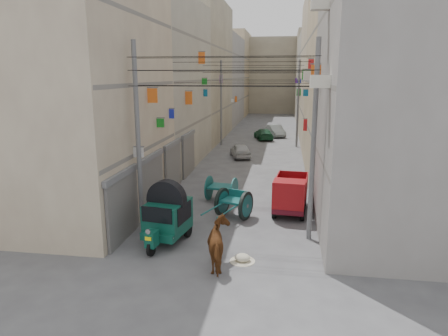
% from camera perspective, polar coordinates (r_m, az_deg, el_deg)
% --- Properties ---
extents(ground, '(140.00, 140.00, 0.00)m').
position_cam_1_polar(ground, '(12.08, -4.82, -20.11)').
color(ground, '#49494C').
rests_on(ground, ground).
extents(building_row_left, '(8.00, 62.00, 14.00)m').
position_cam_1_polar(building_row_left, '(45.16, -4.80, 12.88)').
color(building_row_left, '#BEAE90').
rests_on(building_row_left, ground).
extents(building_row_right, '(8.00, 62.00, 14.00)m').
position_cam_1_polar(building_row_right, '(44.28, 16.27, 12.41)').
color(building_row_right, gray).
rests_on(building_row_right, ground).
extents(end_cap_building, '(22.00, 10.00, 13.00)m').
position_cam_1_polar(end_cap_building, '(75.85, 7.03, 12.94)').
color(end_cap_building, tan).
rests_on(end_cap_building, ground).
extents(shutters_left, '(0.18, 14.40, 2.88)m').
position_cam_1_polar(shutters_left, '(21.78, -8.59, -0.63)').
color(shutters_left, '#505055').
rests_on(shutters_left, ground).
extents(signboards, '(8.22, 40.52, 5.67)m').
position_cam_1_polar(signboards, '(31.72, 4.22, 7.32)').
color(signboards, '#1925B0').
rests_on(signboards, ground).
extents(ac_units, '(0.70, 6.55, 3.35)m').
position_cam_1_polar(ac_units, '(17.53, 13.05, 15.47)').
color(ac_units, beige).
rests_on(ac_units, ground).
extents(utility_poles, '(7.40, 22.20, 8.00)m').
position_cam_1_polar(utility_poles, '(27.05, 3.47, 7.55)').
color(utility_poles, '#5F5F62').
rests_on(utility_poles, ground).
extents(overhead_cables, '(7.40, 22.52, 1.12)m').
position_cam_1_polar(overhead_cables, '(24.33, 2.97, 13.46)').
color(overhead_cables, black).
rests_on(overhead_cables, ground).
extents(auto_rickshaw, '(1.88, 2.86, 1.96)m').
position_cam_1_polar(auto_rickshaw, '(16.31, -8.13, -6.59)').
color(auto_rickshaw, black).
rests_on(auto_rickshaw, ground).
extents(tonga_cart, '(2.08, 3.20, 1.35)m').
position_cam_1_polar(tonga_cart, '(18.95, 1.41, -5.05)').
color(tonga_cart, black).
rests_on(tonga_cart, ground).
extents(mini_truck, '(1.78, 3.47, 1.88)m').
position_cam_1_polar(mini_truck, '(19.56, 9.40, -4.03)').
color(mini_truck, black).
rests_on(mini_truck, ground).
extents(second_cart, '(1.69, 1.54, 1.32)m').
position_cam_1_polar(second_cart, '(21.42, -0.36, -2.89)').
color(second_cart, '#125250').
rests_on(second_cart, ground).
extents(feed_sack, '(0.58, 0.46, 0.29)m').
position_cam_1_polar(feed_sack, '(14.88, 2.65, -12.67)').
color(feed_sack, beige).
rests_on(feed_sack, ground).
extents(horse, '(1.40, 2.16, 1.68)m').
position_cam_1_polar(horse, '(14.20, -0.50, -10.86)').
color(horse, maroon).
rests_on(horse, ground).
extents(distant_car_white, '(2.26, 3.64, 1.16)m').
position_cam_1_polar(distant_car_white, '(32.86, 2.34, 2.52)').
color(distant_car_white, beige).
rests_on(distant_car_white, ground).
extents(distant_car_grey, '(2.42, 4.04, 1.26)m').
position_cam_1_polar(distant_car_grey, '(44.63, 7.38, 5.30)').
color(distant_car_grey, slate).
rests_on(distant_car_grey, ground).
extents(distant_car_green, '(2.45, 4.12, 1.12)m').
position_cam_1_polar(distant_car_green, '(42.44, 5.68, 4.85)').
color(distant_car_green, '#1B502F').
rests_on(distant_car_green, ground).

